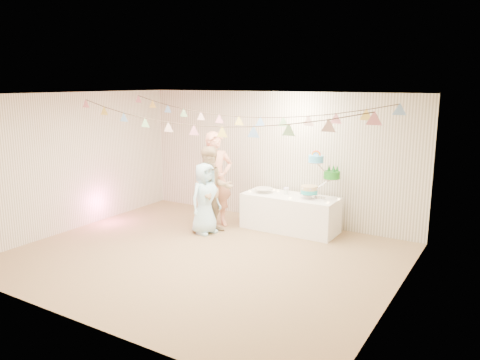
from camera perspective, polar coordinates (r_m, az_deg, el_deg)
The scene contains 25 objects.
floor at distance 7.74m, azimuth -4.40°, elevation -9.26°, with size 6.00×6.00×0.00m, color olive.
ceiling at distance 7.22m, azimuth -4.74°, elevation 10.36°, with size 6.00×6.00×0.00m, color silver.
back_wall at distance 9.48m, azimuth 4.31°, elevation 2.84°, with size 6.00×6.00×0.00m, color silver.
front_wall at distance 5.60m, azimuth -19.73°, elevation -4.26°, with size 6.00×6.00×0.00m, color silver.
left_wall at distance 9.42m, azimuth -19.55°, elevation 2.12°, with size 5.00×5.00×0.00m, color silver.
right_wall at distance 6.16m, azimuth 18.76°, elevation -2.75°, with size 5.00×5.00×0.00m, color silver.
table at distance 8.97m, azimuth 6.11°, elevation -4.00°, with size 1.81×0.72×0.68m, color white.
cake_stand at distance 8.61m, azimuth 9.68°, elevation 0.88°, with size 0.74×0.44×0.83m, color silver, non-canonical shape.
cake_bottom at distance 8.68m, azimuth 8.54°, elevation -1.22°, with size 0.31×0.31×0.15m, color #26B3B5, non-canonical shape.
cake_middle at distance 8.65m, azimuth 10.99°, elevation 0.46°, with size 0.27×0.27×0.22m, color #1A7B1D, non-canonical shape.
cake_top_tier at distance 8.57m, azimuth 9.28°, elevation 2.26°, with size 0.25×0.25×0.19m, color #50BFFB, non-canonical shape.
platter at distance 9.06m, azimuth 2.92°, elevation -1.05°, with size 0.35×0.35×0.02m, color white.
posy at distance 8.94m, azimuth 5.67°, elevation -0.86°, with size 0.13×0.13×0.14m, color white, non-canonical shape.
person_adult_a at distance 9.06m, azimuth -2.97°, elevation 0.06°, with size 0.68×0.45×1.86m, color #E49577.
person_adult_b at distance 8.73m, azimuth -3.44°, elevation -1.19°, with size 0.79×0.62×1.63m, color tan.
person_child at distance 8.68m, azimuth -4.27°, elevation -2.26°, with size 0.65×0.43×1.34m, color #B4E9FF.
bunting_back at distance 8.15m, azimuth -0.11°, elevation 8.82°, with size 5.60×1.10×0.40m, color pink, non-canonical shape.
bunting_front at distance 7.07m, azimuth -5.66°, elevation 8.04°, with size 5.60×0.90×0.36m, color #72A5E5, non-canonical shape.
tealight_0 at distance 9.11m, azimuth 1.20°, elevation -1.39°, with size 0.04×0.04×0.03m, color #FFD88C.
tealight_1 at distance 9.19m, azimuth 4.66°, elevation -1.31°, with size 0.04×0.04×0.03m, color #FFD88C.
tealight_2 at distance 8.65m, azimuth 6.13°, elevation -2.19°, with size 0.04×0.04×0.03m, color #FFD88C.
tealight_3 at distance 8.94m, azimuth 8.79°, elevation -1.79°, with size 0.04×0.04×0.03m, color #FFD88C.
tealight_4 at distance 8.41m, azimuth 10.69°, elevation -2.73°, with size 0.04×0.04×0.03m, color #FFD88C.
tealight_5 at distance 8.69m, azimuth 11.96°, elevation -2.31°, with size 0.04×0.04×0.03m, color #FFD88C.
tealight_6 at distance 9.27m, azimuth 4.18°, elevation -1.19°, with size 0.04×0.04×0.03m, color #FFD88C.
Camera 1 is at (4.24, -5.84, 2.79)m, focal length 35.00 mm.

